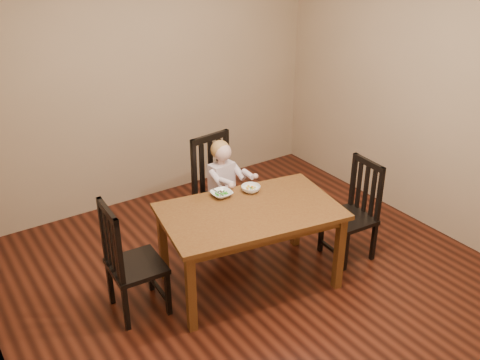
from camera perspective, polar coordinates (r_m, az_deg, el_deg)
room at (r=4.00m, az=2.02°, el=4.72°), size 4.01×4.01×2.71m
dining_table at (r=4.33m, az=1.09°, el=-4.12°), size 1.55×1.09×0.71m
chair_child at (r=5.03m, az=-2.18°, el=-1.26°), size 0.49×0.48×1.03m
chair_left at (r=4.19m, az=-11.69°, el=-8.55°), size 0.42×0.44×0.97m
chair_right at (r=4.90m, az=12.03°, el=-3.35°), size 0.41×0.43×0.92m
toddler at (r=4.93m, az=-1.83°, el=-0.11°), size 0.35×0.42×0.52m
bowl_peas at (r=4.48m, az=-1.98°, el=-1.49°), size 0.18×0.18×0.04m
bowl_veg at (r=4.56m, az=1.16°, el=-0.93°), size 0.21×0.21×0.05m
fork at (r=4.44m, az=-2.37°, el=-1.43°), size 0.06×0.13×0.05m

